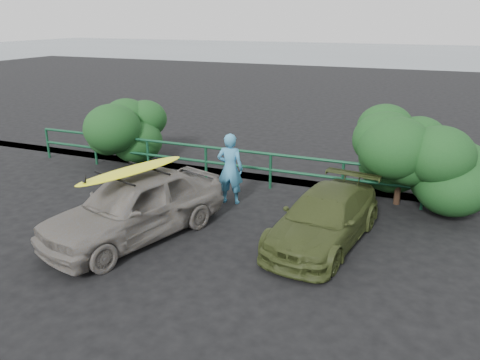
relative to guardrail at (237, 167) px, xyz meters
The scene contains 10 objects.
ground 5.03m from the guardrail, 90.00° to the right, with size 80.00×80.00×0.00m, color black.
ocean 55.00m from the guardrail, 90.00° to the left, with size 200.00×200.00×0.00m, color slate.
guardrail is the anchor object (origin of this frame).
shrub_left 4.84m from the guardrail, behind, with size 3.20×2.40×1.96m, color #1A481C, non-canonical shape.
shrub_right 5.06m from the guardrail, ahead, with size 3.20×2.40×2.26m, color #1A481C, non-canonical shape.
sedan 4.07m from the guardrail, 100.03° to the right, with size 1.71×4.24×1.45m, color slate.
olive_vehicle 4.13m from the guardrail, 40.82° to the right, with size 1.55×3.80×1.10m, color #37421D.
man 1.50m from the guardrail, 74.42° to the right, with size 0.67×0.44×1.84m, color #3E8FBB.
roof_rack 4.18m from the guardrail, 100.03° to the right, with size 1.34×0.94×0.04m, color black, non-canonical shape.
surfboard 4.19m from the guardrail, 100.03° to the right, with size 0.55×2.67×0.08m, color #F6FC1A.
Camera 1 is at (4.94, -6.74, 4.56)m, focal length 35.00 mm.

